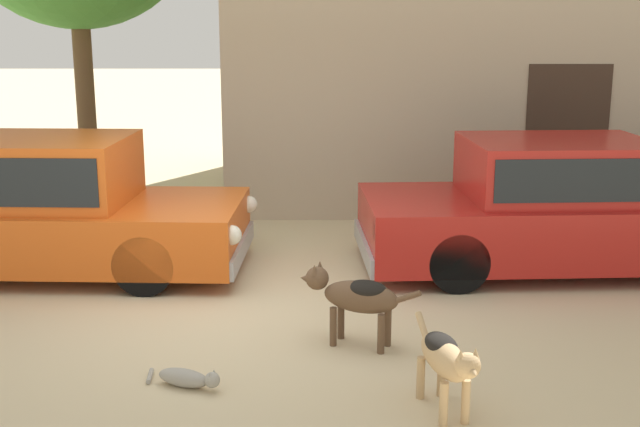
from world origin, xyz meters
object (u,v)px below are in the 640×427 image
(stray_dog_spotted, at_px, (443,358))
(stray_cat, at_px, (185,378))
(parked_sedan_second, at_px, (556,205))
(parked_sedan_nearest, at_px, (39,206))
(stray_dog_tan, at_px, (353,295))

(stray_dog_spotted, height_order, stray_cat, stray_dog_spotted)
(parked_sedan_second, xyz_separation_m, stray_cat, (-3.57, -3.03, -0.63))
(parked_sedan_nearest, xyz_separation_m, stray_dog_spotted, (3.85, -3.33, -0.31))
(stray_dog_spotted, xyz_separation_m, stray_cat, (-1.84, 0.40, -0.34))
(stray_dog_spotted, distance_m, stray_cat, 1.91)
(parked_sedan_nearest, height_order, parked_sedan_second, parked_sedan_nearest)
(stray_dog_tan, height_order, stray_cat, stray_dog_tan)
(stray_dog_spotted, distance_m, stray_dog_tan, 1.34)
(parked_sedan_second, height_order, stray_cat, parked_sedan_second)
(parked_sedan_nearest, xyz_separation_m, parked_sedan_second, (5.58, 0.10, -0.01))
(parked_sedan_second, bearing_deg, stray_dog_spotted, -119.66)
(stray_dog_spotted, relative_size, stray_cat, 1.75)
(stray_dog_spotted, bearing_deg, parked_sedan_nearest, -144.71)
(parked_sedan_nearest, xyz_separation_m, stray_cat, (2.01, -2.93, -0.64))
(parked_sedan_nearest, height_order, stray_cat, parked_sedan_nearest)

